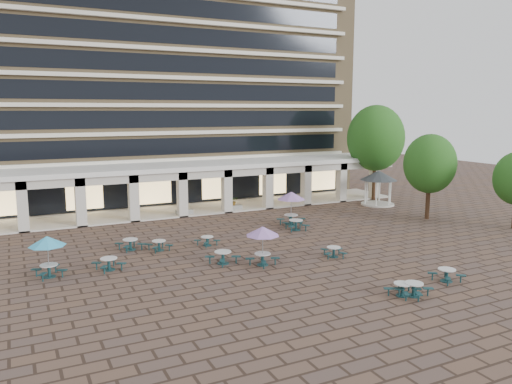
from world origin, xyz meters
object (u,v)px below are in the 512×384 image
Objects in this scene: picnic_table_0 at (223,256)px; gazebo at (378,179)px; planter_right at (234,205)px; picnic_table_1 at (403,288)px; planter_left at (184,211)px; picnic_table_2 at (414,288)px.

gazebo is (21.02, 11.05, 2.08)m from picnic_table_0.
picnic_table_1 is at bearing -92.58° from planter_right.
planter_right is at bearing 165.27° from gazebo.
gazebo is at bearing -11.05° from planter_left.
planter_right is (7.13, 14.70, 0.05)m from picnic_table_0.
picnic_table_0 is 1.11× the size of picnic_table_2.
planter_right is (1.06, 23.62, 0.12)m from picnic_table_1.
gazebo is at bearing 7.71° from picnic_table_0.
planter_left reaches higher than picnic_table_0.
picnic_table_2 reaches higher than picnic_table_1.
picnic_table_1 is at bearing -126.83° from gazebo.
planter_right is (-13.89, 3.65, -2.03)m from gazebo.
gazebo is 2.42× the size of planter_right.
picnic_table_0 is 1.18× the size of picnic_table_1.
gazebo is at bearing 34.46° from picnic_table_2.
planter_left is at bearing 61.00° from picnic_table_0.
picnic_table_1 is 0.55m from picnic_table_2.
picnic_table_1 is 0.49× the size of gazebo.
planter_right is at bearing 69.77° from picnic_table_1.
picnic_table_2 is 24.98m from gazebo.
planter_left is at bearing 168.95° from gazebo.
planter_right is at bearing 68.63° from picnic_table_2.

